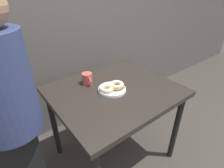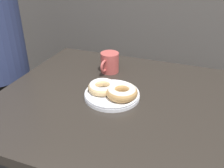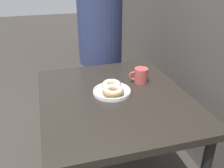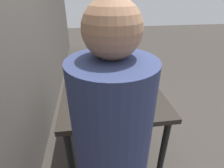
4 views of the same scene
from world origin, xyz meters
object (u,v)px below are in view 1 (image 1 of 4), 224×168
Objects in this scene: dining_table at (114,98)px; person_figure at (7,111)px; donut_plate at (112,87)px; coffee_mug at (87,78)px.

person_figure is at bearing 172.60° from dining_table.
donut_plate is 2.06× the size of coffee_mug.
coffee_mug reaches higher than donut_plate.
person_figure reaches higher than dining_table.
dining_table is at bearing -7.40° from person_figure.
donut_plate is at bearing -169.97° from dining_table.
donut_plate is 0.24m from coffee_mug.
dining_table is 0.28m from coffee_mug.
coffee_mug is 0.08× the size of person_figure.
dining_table is at bearing -59.37° from coffee_mug.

